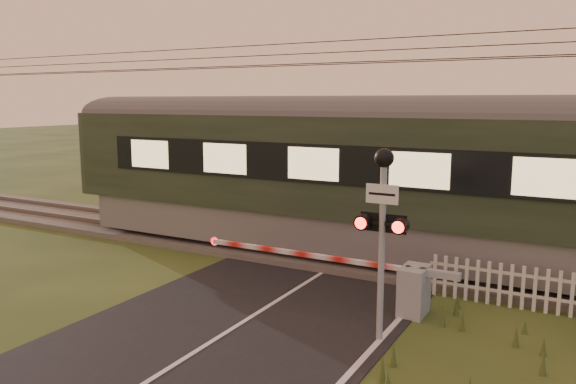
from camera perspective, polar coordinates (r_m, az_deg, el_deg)
The scene contains 7 objects.
ground at distance 11.00m, azimuth -7.70°, elevation -14.89°, with size 160.00×160.00×0.00m, color #2A3F18.
road at distance 10.82m, azimuth -8.38°, elevation -15.28°, with size 6.00×140.00×0.03m.
track_bed at distance 16.35m, azimuth 5.99°, elevation -6.47°, with size 140.00×3.40×0.39m.
overhead_wires at distance 15.79m, azimuth 6.35°, elevation 13.72°, with size 120.00×0.62×0.62m.
boom_gate at distance 12.36m, azimuth 11.44°, elevation -9.33°, with size 6.21×0.81×1.07m.
crossing_signal at distance 10.38m, azimuth 9.59°, elevation -1.85°, with size 0.93×0.37×3.65m.
picket_fence at distance 13.32m, azimuth 22.25°, elevation -8.90°, with size 3.81×0.08×0.97m.
Camera 1 is at (6.02, -8.04, 4.49)m, focal length 35.00 mm.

